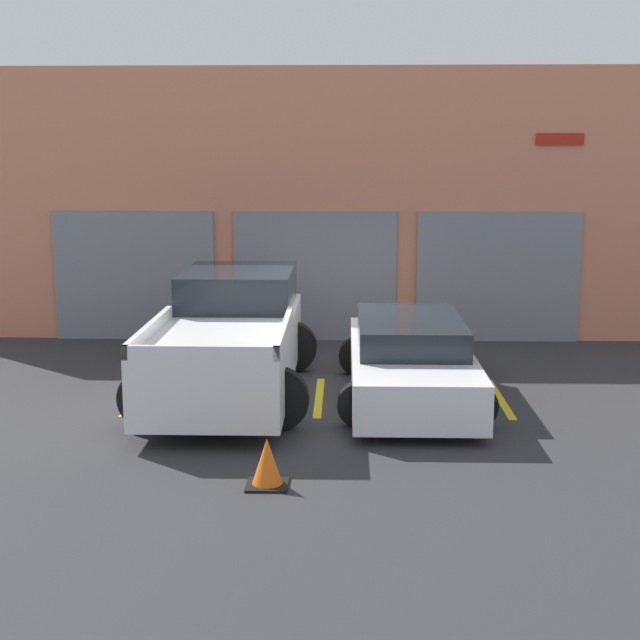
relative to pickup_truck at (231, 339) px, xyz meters
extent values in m
plane|color=#2D2D30|center=(1.37, 0.98, -0.84)|extent=(28.00, 28.00, 0.00)
cube|color=#D17A5B|center=(1.37, 4.28, 1.79)|extent=(16.13, 0.60, 5.27)
cube|color=slate|center=(-2.39, 3.94, 0.42)|extent=(3.16, 0.08, 2.53)
cube|color=slate|center=(1.17, 3.94, 0.42)|extent=(3.16, 0.08, 2.53)
cube|color=slate|center=(4.73, 3.94, 0.42)|extent=(3.16, 0.08, 2.53)
cube|color=#B21E19|center=(5.80, 3.95, 3.06)|extent=(0.90, 0.03, 0.22)
cube|color=white|center=(0.00, -0.26, -0.14)|extent=(1.93, 5.20, 0.94)
cube|color=#1E2328|center=(0.00, 1.17, 0.62)|extent=(1.78, 2.34, 0.59)
cube|color=white|center=(-0.93, -1.43, 0.42)|extent=(0.08, 2.86, 0.18)
cube|color=white|center=(0.93, -1.43, 0.42)|extent=(0.08, 2.86, 0.18)
cube|color=white|center=(0.00, -2.83, 0.42)|extent=(1.93, 0.08, 0.18)
cylinder|color=black|center=(-0.86, 1.35, -0.42)|extent=(0.85, 0.22, 0.85)
cylinder|color=black|center=(0.86, 1.35, -0.42)|extent=(0.85, 0.22, 0.85)
cylinder|color=black|center=(-0.86, -1.88, -0.42)|extent=(0.85, 0.22, 0.85)
cylinder|color=black|center=(0.86, -1.88, -0.42)|extent=(0.85, 0.22, 0.85)
cube|color=white|center=(2.74, -0.26, -0.37)|extent=(1.76, 4.68, 0.66)
cube|color=#1E2328|center=(2.74, -0.15, 0.16)|extent=(1.55, 2.57, 0.41)
cylinder|color=black|center=(1.97, 1.19, -0.53)|extent=(0.63, 0.22, 0.63)
cylinder|color=black|center=(3.50, 1.19, -0.53)|extent=(0.63, 0.22, 0.63)
cylinder|color=black|center=(1.97, -1.71, -0.53)|extent=(0.63, 0.22, 0.63)
cylinder|color=black|center=(3.50, -1.71, -0.53)|extent=(0.63, 0.22, 0.63)
cube|color=gold|center=(-1.37, -0.26, -0.84)|extent=(0.12, 2.20, 0.01)
cube|color=gold|center=(1.37, -0.26, -0.84)|extent=(0.12, 2.20, 0.01)
cube|color=gold|center=(4.10, -0.26, -0.84)|extent=(0.12, 2.20, 0.01)
cube|color=black|center=(0.90, -3.92, -0.83)|extent=(0.47, 0.47, 0.03)
cone|color=orange|center=(0.90, -3.92, -0.57)|extent=(0.36, 0.36, 0.55)
camera|label=1|loc=(1.75, -13.32, 2.83)|focal=50.00mm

